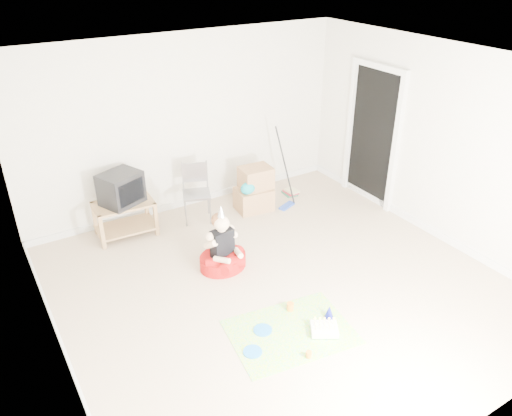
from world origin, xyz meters
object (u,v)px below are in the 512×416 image
tv_stand (125,216)px  seated_woman (223,254)px  folding_chair (197,194)px  birthday_cake (324,330)px  crt_tv (121,188)px  cardboard_boxes (254,190)px

tv_stand → seated_woman: 1.61m
folding_chair → birthday_cake: size_ratio=2.43×
folding_chair → crt_tv: bearing=172.1°
cardboard_boxes → seated_woman: size_ratio=0.77×
seated_woman → cardboard_boxes: bearing=44.1°
seated_woman → crt_tv: bearing=119.0°
folding_chair → birthday_cake: (0.07, -2.90, -0.38)m
crt_tv → birthday_cake: size_ratio=1.43×
tv_stand → cardboard_boxes: (1.93, -0.29, 0.03)m
seated_woman → tv_stand: bearing=119.0°
tv_stand → cardboard_boxes: bearing=-8.6°
cardboard_boxes → crt_tv: bearing=171.4°
crt_tv → cardboard_boxes: (1.93, -0.29, -0.40)m
crt_tv → cardboard_boxes: size_ratio=0.76×
cardboard_boxes → birthday_cake: (-0.82, -2.75, -0.28)m
tv_stand → cardboard_boxes: 1.95m
tv_stand → cardboard_boxes: size_ratio=1.23×
folding_chair → cardboard_boxes: size_ratio=1.29×
tv_stand → seated_woman: size_ratio=0.94×
crt_tv → seated_woman: size_ratio=0.58×
crt_tv → cardboard_boxes: 1.99m
cardboard_boxes → birthday_cake: 2.88m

